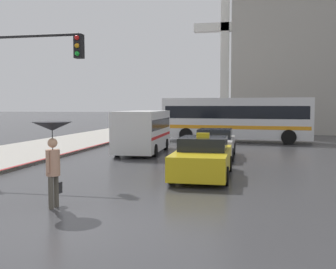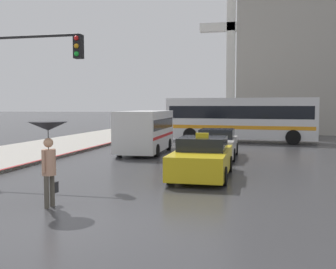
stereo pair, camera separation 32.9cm
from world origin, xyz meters
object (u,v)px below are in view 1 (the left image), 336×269
(ambulance_van, at_px, (143,130))
(pedestrian_with_umbrella, at_px, (53,141))
(taxi, at_px, (203,158))
(monument_cross, at_px, (225,49))
(city_bus, at_px, (236,117))
(sedan_red, at_px, (215,144))
(traffic_light, at_px, (19,72))

(ambulance_van, relative_size, pedestrian_with_umbrella, 2.55)
(taxi, height_order, monument_cross, monument_cross)
(monument_cross, bearing_deg, city_bus, -83.78)
(pedestrian_with_umbrella, bearing_deg, sedan_red, -9.50)
(ambulance_van, xyz_separation_m, monument_cross, (2.91, 23.66, 7.46))
(sedan_red, xyz_separation_m, pedestrian_with_umbrella, (-3.06, -10.30, 0.99))
(taxi, height_order, ambulance_van, ambulance_van)
(sedan_red, relative_size, pedestrian_with_umbrella, 1.94)
(traffic_light, bearing_deg, ambulance_van, 72.49)
(taxi, xyz_separation_m, traffic_light, (-6.31, -1.11, 3.00))
(sedan_red, relative_size, monument_cross, 0.27)
(taxi, relative_size, sedan_red, 1.04)
(ambulance_van, height_order, traffic_light, traffic_light)
(ambulance_van, bearing_deg, traffic_light, 70.70)
(taxi, xyz_separation_m, monument_cross, (-0.99, 30.16, 8.04))
(sedan_red, height_order, pedestrian_with_umbrella, pedestrian_with_umbrella)
(city_bus, xyz_separation_m, traffic_light, (-7.05, -15.31, 1.97))
(sedan_red, height_order, ambulance_van, ambulance_van)
(sedan_red, distance_m, ambulance_van, 4.08)
(pedestrian_with_umbrella, relative_size, traffic_light, 0.41)
(taxi, xyz_separation_m, pedestrian_with_umbrella, (-3.09, -4.91, 0.97))
(ambulance_van, height_order, pedestrian_with_umbrella, ambulance_van)
(city_bus, relative_size, monument_cross, 0.67)
(sedan_red, distance_m, monument_cross, 26.06)
(monument_cross, bearing_deg, ambulance_van, -97.02)
(city_bus, bearing_deg, pedestrian_with_umbrella, -5.40)
(traffic_light, bearing_deg, taxi, 9.98)
(city_bus, height_order, traffic_light, traffic_light)
(taxi, relative_size, monument_cross, 0.28)
(ambulance_van, bearing_deg, city_bus, -122.90)
(sedan_red, bearing_deg, city_bus, -95.02)
(ambulance_van, bearing_deg, taxi, 119.25)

